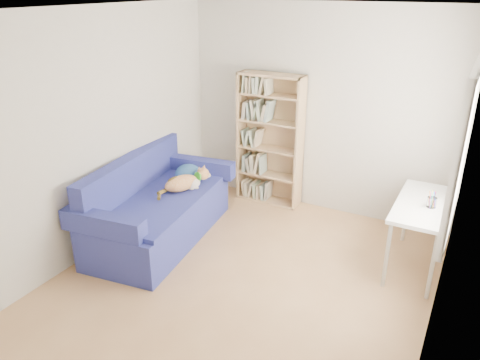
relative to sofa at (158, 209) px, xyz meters
name	(u,v)px	position (x,y,z in m)	size (l,w,h in m)	color
ground	(243,280)	(1.32, -0.34, -0.36)	(4.00, 4.00, 0.00)	#AF7F4F
room_shell	(256,126)	(1.41, -0.30, 1.28)	(3.54, 4.04, 2.62)	silver
sofa	(158,209)	(0.00, 0.00, 0.00)	(1.16, 2.06, 0.96)	navy
bookshelf	(270,145)	(0.73, 1.51, 0.45)	(0.87, 0.27, 1.75)	tan
desk	(422,210)	(2.79, 0.76, 0.31)	(0.51, 1.12, 0.75)	white
pen_cup	(432,201)	(2.86, 0.69, 0.46)	(0.09, 0.09, 0.17)	white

